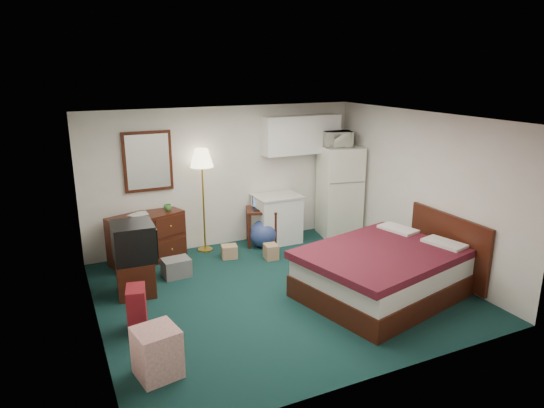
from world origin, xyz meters
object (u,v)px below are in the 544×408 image
suitcase (137,309)px  floor_lamp (203,201)px  bed (382,273)px  fridge (339,191)px  kitchen_counter (277,219)px  tv_stand (136,277)px  desk (261,226)px  dresser (147,238)px

suitcase → floor_lamp: bearing=66.8°
bed → fridge: bearing=57.3°
kitchen_counter → bed: bearing=-81.8°
fridge → suitcase: fridge is taller
floor_lamp → kitchen_counter: (1.35, -0.14, -0.48)m
tv_stand → floor_lamp: bearing=45.3°
bed → desk: bearing=91.3°
desk → kitchen_counter: 0.33m
floor_lamp → fridge: 2.62m
kitchen_counter → bed: 2.67m
kitchen_counter → suitcase: (-2.94, -2.14, -0.14)m
floor_lamp → kitchen_counter: floor_lamp is taller
suitcase → desk: bearing=51.1°
desk → kitchen_counter: size_ratio=0.78×
bed → suitcase: bed is taller
floor_lamp → suitcase: bearing=-124.9°
floor_lamp → tv_stand: floor_lamp is taller
floor_lamp → tv_stand: 1.98m
bed → dresser: bearing=122.2°
fridge → suitcase: size_ratio=2.99×
kitchen_counter → suitcase: size_ratio=1.50×
floor_lamp → kitchen_counter: bearing=-5.9°
kitchen_counter → fridge: fridge is taller
suitcase → bed: bearing=3.1°
bed → tv_stand: (-3.15, 1.55, -0.09)m
desk → suitcase: size_ratio=1.16×
desk → tv_stand: 2.70m
floor_lamp → suitcase: size_ratio=3.15×
fridge → tv_stand: size_ratio=3.09×
fridge → bed: size_ratio=0.81×
dresser → floor_lamp: 1.14m
floor_lamp → bed: 3.32m
kitchen_counter → tv_stand: 2.98m
desk → suitcase: desk is taller
bed → kitchen_counter: bearing=84.9°
floor_lamp → suitcase: (-1.59, -2.28, -0.62)m
floor_lamp → desk: 1.20m
dresser → tv_stand: dresser is taller
kitchen_counter → bed: kitchen_counter is taller
fridge → tv_stand: 4.18m
dresser → kitchen_counter: (2.38, -0.07, 0.02)m
desk → bed: size_ratio=0.31×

